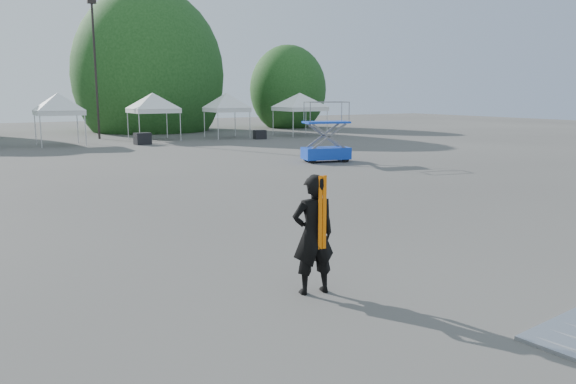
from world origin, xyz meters
TOP-DOWN VIEW (x-y plane):
  - ground at (0.00, 0.00)m, footprint 120.00×120.00m
  - light_pole_east at (3.00, 32.00)m, footprint 0.60×0.25m
  - tree_mid_e at (9.00, 39.00)m, footprint 5.12×5.12m
  - tree_far_e at (22.00, 37.00)m, footprint 3.84×3.84m
  - tent_e at (-0.28, 27.92)m, footprint 3.97×3.97m
  - tent_f at (6.14, 28.91)m, footprint 4.39×4.39m
  - tent_g at (11.49, 28.19)m, footprint 3.90×3.90m
  - tent_h at (17.44, 27.46)m, footprint 4.67×4.67m
  - man at (-1.10, -2.89)m, footprint 0.81×0.60m
  - scissor_lift at (9.41, 12.07)m, footprint 2.45×1.63m
  - crate_mid at (4.40, 25.84)m, footprint 1.04×0.84m
  - crate_east at (13.03, 25.87)m, footprint 0.91×0.74m

SIDE VIEW (x-z plane):
  - ground at x=0.00m, z-range 0.00..0.00m
  - crate_east at x=13.03m, z-range 0.00..0.65m
  - crate_mid at x=4.40m, z-range 0.00..0.76m
  - man at x=-1.10m, z-range 0.00..2.02m
  - scissor_lift at x=9.41m, z-range 0.01..2.91m
  - tent_g at x=11.49m, z-range 1.12..5.00m
  - tent_e at x=-0.28m, z-range 1.12..5.00m
  - tent_f at x=6.14m, z-range 1.12..5.00m
  - tent_h at x=17.44m, z-range 1.12..5.00m
  - tree_far_e at x=22.00m, z-range 0.70..6.55m
  - tree_mid_e at x=9.00m, z-range 0.94..8.74m
  - light_pole_east at x=3.00m, z-range 0.62..10.42m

